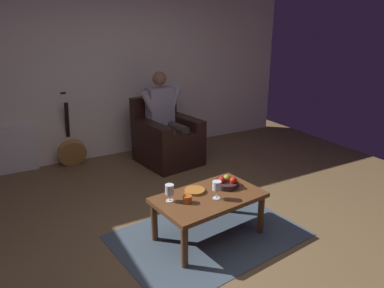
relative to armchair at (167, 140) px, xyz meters
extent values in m
plane|color=brown|center=(0.64, 2.12, -0.33)|extent=(6.80, 6.80, 0.00)
cube|color=white|center=(0.64, -0.71, 0.98)|extent=(6.06, 0.06, 2.61)
cube|color=#3A4753|center=(0.47, 1.89, -0.32)|extent=(1.80, 1.37, 0.01)
cube|color=black|center=(-0.01, 0.04, -0.13)|extent=(0.82, 0.91, 0.39)
cube|color=black|center=(-0.01, 0.10, 0.12)|extent=(0.47, 0.74, 0.10)
cube|color=black|center=(-0.27, 0.00, 0.19)|extent=(0.29, 0.83, 0.24)
cube|color=black|center=(0.26, 0.08, 0.19)|extent=(0.29, 0.83, 0.24)
cube|color=black|center=(0.05, -0.31, 0.32)|extent=(0.72, 0.22, 0.51)
cube|color=#9F9BAC|center=(0.02, -0.14, 0.44)|extent=(0.40, 0.23, 0.55)
sphere|color=brown|center=(0.02, -0.14, 0.84)|extent=(0.19, 0.19, 0.19)
cylinder|color=#413C31|center=(-0.13, 0.06, 0.18)|extent=(0.19, 0.46, 0.13)
cylinder|color=#413C31|center=(-0.16, 0.28, -0.08)|extent=(0.13, 0.13, 0.49)
cylinder|color=#9F9BAC|center=(-0.20, -0.12, 0.56)|extent=(0.21, 0.12, 0.29)
cylinder|color=#413C31|center=(0.10, 0.10, 0.18)|extent=(0.19, 0.46, 0.13)
cylinder|color=#413C31|center=(0.07, 0.32, -0.08)|extent=(0.13, 0.13, 0.49)
cylinder|color=#9F9BAC|center=(0.23, -0.06, 0.56)|extent=(0.21, 0.12, 0.29)
cube|color=brown|center=(0.47, 1.89, 0.07)|extent=(1.03, 0.69, 0.04)
cylinder|color=brown|center=(0.01, 2.08, -0.14)|extent=(0.06, 0.06, 0.38)
cylinder|color=brown|center=(0.88, 2.18, -0.14)|extent=(0.06, 0.06, 0.38)
cylinder|color=brown|center=(0.07, 1.60, -0.14)|extent=(0.06, 0.06, 0.38)
cylinder|color=brown|center=(0.93, 1.70, -0.14)|extent=(0.06, 0.06, 0.38)
cylinder|color=#AC7C39|center=(1.20, -0.50, -0.14)|extent=(0.38, 0.20, 0.39)
cylinder|color=black|center=(1.20, -0.44, -0.12)|extent=(0.11, 0.03, 0.10)
cube|color=black|center=(1.20, -0.62, 0.30)|extent=(0.05, 0.17, 0.51)
cube|color=black|center=(1.20, -0.70, 0.61)|extent=(0.07, 0.07, 0.14)
cube|color=white|center=(1.94, -0.64, -0.02)|extent=(0.61, 0.06, 0.60)
cylinder|color=silver|center=(0.44, 1.97, 0.10)|extent=(0.07, 0.07, 0.01)
cylinder|color=silver|center=(0.44, 1.97, 0.14)|extent=(0.01, 0.01, 0.08)
cylinder|color=silver|center=(0.44, 1.97, 0.22)|extent=(0.08, 0.08, 0.08)
cylinder|color=#590C19|center=(0.44, 1.97, 0.19)|extent=(0.07, 0.07, 0.03)
cylinder|color=silver|center=(0.83, 1.81, 0.10)|extent=(0.07, 0.07, 0.01)
cylinder|color=silver|center=(0.83, 1.81, 0.13)|extent=(0.01, 0.01, 0.06)
cylinder|color=silver|center=(0.83, 1.81, 0.20)|extent=(0.08, 0.08, 0.09)
cylinder|color=#590C19|center=(0.83, 1.81, 0.18)|extent=(0.07, 0.07, 0.03)
cylinder|color=#341F20|center=(0.23, 1.80, 0.12)|extent=(0.24, 0.24, 0.05)
sphere|color=red|center=(0.28, 1.80, 0.16)|extent=(0.07, 0.07, 0.07)
sphere|color=red|center=(0.19, 1.86, 0.16)|extent=(0.07, 0.07, 0.07)
sphere|color=olive|center=(0.21, 1.78, 0.16)|extent=(0.07, 0.07, 0.07)
cylinder|color=#AB6928|center=(0.55, 1.76, 0.10)|extent=(0.19, 0.19, 0.02)
cylinder|color=#B54D1A|center=(0.71, 1.91, 0.12)|extent=(0.08, 0.08, 0.06)
camera|label=1|loc=(2.03, 4.36, 1.59)|focal=33.76mm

